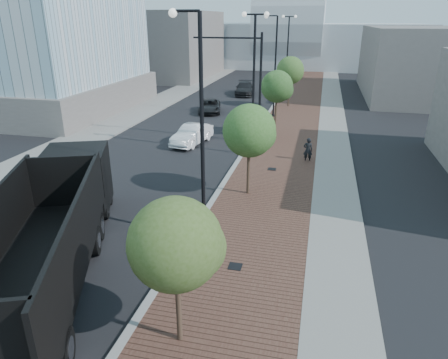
% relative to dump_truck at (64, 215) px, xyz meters
% --- Properties ---
extents(sidewalk, '(7.00, 140.00, 0.12)m').
position_rel_dump_truck_xyz_m(sidewalk, '(8.05, 32.22, -1.53)').
color(sidewalk, '#4C2D23').
rests_on(sidewalk, ground).
extents(concrete_strip, '(2.40, 140.00, 0.13)m').
position_rel_dump_truck_xyz_m(concrete_strip, '(10.75, 32.22, -1.52)').
color(concrete_strip, slate).
rests_on(concrete_strip, ground).
extents(curb, '(0.30, 140.00, 0.14)m').
position_rel_dump_truck_xyz_m(curb, '(4.55, 32.22, -1.52)').
color(curb, gray).
rests_on(curb, ground).
extents(west_sidewalk, '(4.00, 140.00, 0.12)m').
position_rel_dump_truck_xyz_m(west_sidewalk, '(-8.45, 32.22, -1.53)').
color(west_sidewalk, slate).
rests_on(west_sidewalk, ground).
extents(dump_truck, '(7.76, 13.80, 3.76)m').
position_rel_dump_truck_xyz_m(dump_truck, '(0.00, 0.00, 0.00)').
color(dump_truck, black).
rests_on(dump_truck, ground).
extents(white_sedan, '(2.30, 4.64, 1.46)m').
position_rel_dump_truck_xyz_m(white_sedan, '(0.31, 15.71, -0.85)').
color(white_sedan, silver).
rests_on(white_sedan, ground).
extents(dark_car_mid, '(3.11, 4.94, 1.27)m').
position_rel_dump_truck_xyz_m(dark_car_mid, '(-1.37, 26.82, -0.95)').
color(dark_car_mid, black).
rests_on(dark_car_mid, ground).
extents(dark_car_far, '(2.89, 5.60, 1.55)m').
position_rel_dump_truck_xyz_m(dark_car_far, '(0.11, 37.76, -0.81)').
color(dark_car_far, black).
rests_on(dark_car_far, ground).
extents(pedestrian, '(0.62, 0.43, 1.65)m').
position_rel_dump_truck_xyz_m(pedestrian, '(9.01, 13.48, -0.76)').
color(pedestrian, black).
rests_on(pedestrian, ground).
extents(streetlight_1, '(1.44, 0.56, 9.21)m').
position_rel_dump_truck_xyz_m(streetlight_1, '(5.04, 2.22, 2.76)').
color(streetlight_1, black).
rests_on(streetlight_1, ground).
extents(streetlight_2, '(1.72, 0.56, 9.28)m').
position_rel_dump_truck_xyz_m(streetlight_2, '(5.15, 14.22, 3.23)').
color(streetlight_2, black).
rests_on(streetlight_2, ground).
extents(streetlight_3, '(1.44, 0.56, 9.21)m').
position_rel_dump_truck_xyz_m(streetlight_3, '(5.04, 26.22, 2.76)').
color(streetlight_3, black).
rests_on(streetlight_3, ground).
extents(streetlight_4, '(1.72, 0.56, 9.28)m').
position_rel_dump_truck_xyz_m(streetlight_4, '(5.15, 38.22, 3.23)').
color(streetlight_4, black).
rests_on(streetlight_4, ground).
extents(traffic_mast, '(5.09, 0.20, 8.00)m').
position_rel_dump_truck_xyz_m(traffic_mast, '(4.25, 17.22, 3.40)').
color(traffic_mast, black).
rests_on(traffic_mast, ground).
extents(tree_0, '(2.59, 2.58, 4.59)m').
position_rel_dump_truck_xyz_m(tree_0, '(6.20, -3.76, 1.71)').
color(tree_0, '#382619').
rests_on(tree_0, ground).
extents(tree_1, '(2.73, 2.73, 4.93)m').
position_rel_dump_truck_xyz_m(tree_1, '(6.20, 7.24, 1.97)').
color(tree_1, '#382619').
rests_on(tree_1, ground).
extents(tree_2, '(2.51, 2.48, 5.24)m').
position_rel_dump_truck_xyz_m(tree_2, '(6.20, 19.24, 2.40)').
color(tree_2, '#382619').
rests_on(tree_2, ground).
extents(tree_3, '(2.86, 2.86, 5.30)m').
position_rel_dump_truck_xyz_m(tree_3, '(6.20, 31.24, 2.27)').
color(tree_3, '#382619').
rests_on(tree_3, ground).
extents(tower_podium, '(19.00, 19.00, 3.00)m').
position_rel_dump_truck_xyz_m(tower_podium, '(-19.45, 24.22, -0.09)').
color(tower_podium, '#655E5B').
rests_on(tower_podium, ground).
extents(convention_center, '(50.00, 30.00, 50.00)m').
position_rel_dump_truck_xyz_m(convention_center, '(2.55, 77.22, 4.42)').
color(convention_center, '#B5BCC0').
rests_on(convention_center, ground).
extents(commercial_block_nw, '(14.00, 20.00, 10.00)m').
position_rel_dump_truck_xyz_m(commercial_block_nw, '(-15.45, 52.22, 3.41)').
color(commercial_block_nw, '#69625E').
rests_on(commercial_block_nw, ground).
extents(commercial_block_ne, '(12.00, 22.00, 8.00)m').
position_rel_dump_truck_xyz_m(commercial_block_ne, '(20.55, 42.22, 2.41)').
color(commercial_block_ne, '#69625E').
rests_on(commercial_block_ne, ground).
extents(utility_cover_1, '(0.50, 0.50, 0.02)m').
position_rel_dump_truck_xyz_m(utility_cover_1, '(6.95, 0.22, -1.46)').
color(utility_cover_1, black).
rests_on(utility_cover_1, sidewalk).
extents(utility_cover_2, '(0.50, 0.50, 0.02)m').
position_rel_dump_truck_xyz_m(utility_cover_2, '(6.95, 11.22, -1.46)').
color(utility_cover_2, black).
rests_on(utility_cover_2, sidewalk).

